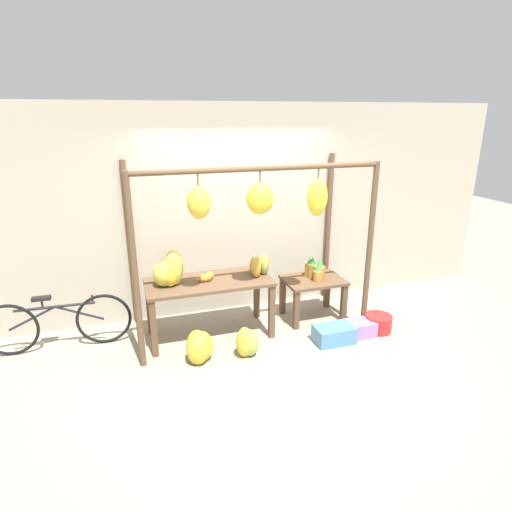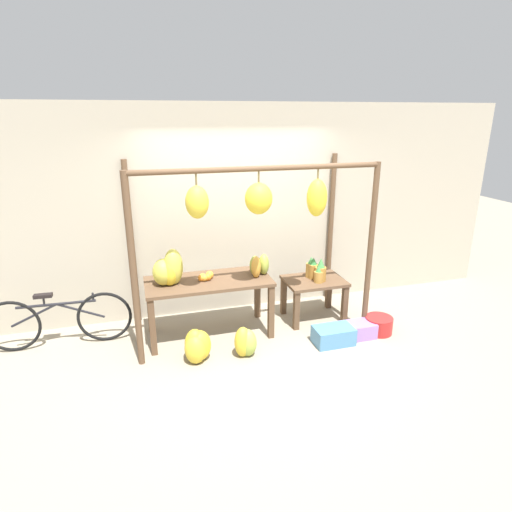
# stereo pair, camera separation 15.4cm
# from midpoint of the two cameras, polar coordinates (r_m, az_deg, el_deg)

# --- Properties ---
(ground_plane) EXTENTS (20.00, 20.00, 0.00)m
(ground_plane) POSITION_cam_midpoint_polar(r_m,az_deg,el_deg) (5.10, 2.16, -12.90)
(ground_plane) COLOR gray
(shop_wall_back) EXTENTS (8.00, 0.08, 2.80)m
(shop_wall_back) POSITION_cam_midpoint_polar(r_m,az_deg,el_deg) (5.82, -1.98, 6.04)
(shop_wall_back) COLOR #B2A893
(shop_wall_back) RESTS_ON ground_plane
(stall_awning) EXTENTS (2.85, 1.26, 2.14)m
(stall_awning) POSITION_cam_midpoint_polar(r_m,az_deg,el_deg) (4.86, 0.90, 5.41)
(stall_awning) COLOR brown
(stall_awning) RESTS_ON ground_plane
(display_table_main) EXTENTS (1.52, 0.69, 0.73)m
(display_table_main) POSITION_cam_midpoint_polar(r_m,az_deg,el_deg) (5.26, -5.49, -4.31)
(display_table_main) COLOR brown
(display_table_main) RESTS_ON ground_plane
(display_table_side) EXTENTS (0.78, 0.58, 0.56)m
(display_table_side) POSITION_cam_midpoint_polar(r_m,az_deg,el_deg) (5.79, 8.49, -4.23)
(display_table_side) COLOR brown
(display_table_side) RESTS_ON ground_plane
(banana_pile_on_table) EXTENTS (0.44, 0.39, 0.43)m
(banana_pile_on_table) POSITION_cam_midpoint_polar(r_m,az_deg,el_deg) (5.10, -10.76, -1.89)
(banana_pile_on_table) COLOR gold
(banana_pile_on_table) RESTS_ON display_table_main
(orange_pile) EXTENTS (0.20, 0.16, 0.10)m
(orange_pile) POSITION_cam_midpoint_polar(r_m,az_deg,el_deg) (5.20, -5.89, -2.76)
(orange_pile) COLOR orange
(orange_pile) RESTS_ON display_table_main
(pineapple_cluster) EXTENTS (0.21, 0.33, 0.31)m
(pineapple_cluster) POSITION_cam_midpoint_polar(r_m,az_deg,el_deg) (5.71, 8.74, -1.93)
(pineapple_cluster) COLOR #A3702D
(pineapple_cluster) RESTS_ON display_table_side
(banana_pile_ground_left) EXTENTS (0.38, 0.36, 0.38)m
(banana_pile_ground_left) POSITION_cam_midpoint_polar(r_m,az_deg,el_deg) (4.92, -6.99, -11.89)
(banana_pile_ground_left) COLOR yellow
(banana_pile_ground_left) RESTS_ON ground_plane
(banana_pile_ground_right) EXTENTS (0.34, 0.30, 0.36)m
(banana_pile_ground_right) POSITION_cam_midpoint_polar(r_m,az_deg,el_deg) (4.98, -0.56, -11.43)
(banana_pile_ground_right) COLOR #9EB247
(banana_pile_ground_right) RESTS_ON ground_plane
(fruit_crate_white) EXTENTS (0.48, 0.29, 0.21)m
(fruit_crate_white) POSITION_cam_midpoint_polar(r_m,az_deg,el_deg) (5.34, 11.13, -10.38)
(fruit_crate_white) COLOR #4C84B2
(fruit_crate_white) RESTS_ON ground_plane
(blue_bucket) EXTENTS (0.34, 0.34, 0.21)m
(blue_bucket) POSITION_cam_midpoint_polar(r_m,az_deg,el_deg) (5.73, 16.79, -8.78)
(blue_bucket) COLOR #AD2323
(blue_bucket) RESTS_ON ground_plane
(parked_bicycle) EXTENTS (1.66, 0.10, 0.68)m
(parked_bicycle) POSITION_cam_midpoint_polar(r_m,az_deg,el_deg) (5.57, -24.08, -7.83)
(parked_bicycle) COLOR black
(parked_bicycle) RESTS_ON ground_plane
(papaya_pile) EXTENTS (0.29, 0.33, 0.28)m
(papaya_pile) POSITION_cam_midpoint_polar(r_m,az_deg,el_deg) (5.31, 1.10, -1.24)
(papaya_pile) COLOR #93A33D
(papaya_pile) RESTS_ON display_table_main
(fruit_crate_purple) EXTENTS (0.43, 0.26, 0.19)m
(fruit_crate_purple) POSITION_cam_midpoint_polar(r_m,az_deg,el_deg) (5.55, 14.13, -9.57)
(fruit_crate_purple) COLOR #9970B7
(fruit_crate_purple) RESTS_ON ground_plane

